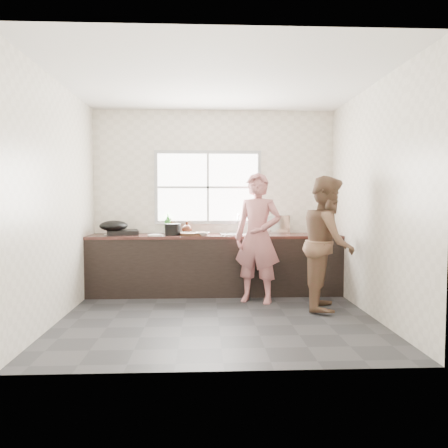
{
  "coord_description": "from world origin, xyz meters",
  "views": [
    {
      "loc": [
        -0.16,
        -5.0,
        1.37
      ],
      "look_at": [
        0.1,
        0.65,
        1.05
      ],
      "focal_mm": 35.0,
      "sensor_mm": 36.0,
      "label": 1
    }
  ],
  "objects_px": {
    "bottle_brown_tall": "(171,226)",
    "glass_jar": "(166,231)",
    "cutting_board": "(193,234)",
    "pot_lid_left": "(114,235)",
    "wok": "(114,226)",
    "pot_lid_right": "(156,233)",
    "woman": "(258,242)",
    "bowl_mince": "(202,234)",
    "burner": "(123,232)",
    "person_side": "(328,243)",
    "plate_food": "(156,235)",
    "bottle_brown_short": "(187,228)",
    "bowl_crabs": "(263,232)",
    "bottle_green": "(168,223)",
    "black_pot": "(173,229)",
    "bowl_held": "(254,233)",
    "dish_rack": "(276,224)"
  },
  "relations": [
    {
      "from": "cutting_board",
      "to": "bottle_green",
      "type": "height_order",
      "value": "bottle_green"
    },
    {
      "from": "woman",
      "to": "bottle_brown_tall",
      "type": "bearing_deg",
      "value": 171.36
    },
    {
      "from": "bottle_brown_tall",
      "to": "glass_jar",
      "type": "distance_m",
      "value": 0.1
    },
    {
      "from": "bowl_crabs",
      "to": "black_pot",
      "type": "relative_size",
      "value": 0.85
    },
    {
      "from": "plate_food",
      "to": "bottle_green",
      "type": "bearing_deg",
      "value": 70.04
    },
    {
      "from": "glass_jar",
      "to": "wok",
      "type": "height_order",
      "value": "wok"
    },
    {
      "from": "bowl_crabs",
      "to": "plate_food",
      "type": "distance_m",
      "value": 1.57
    },
    {
      "from": "pot_lid_left",
      "to": "bottle_brown_short",
      "type": "bearing_deg",
      "value": 8.59
    },
    {
      "from": "plate_food",
      "to": "glass_jar",
      "type": "distance_m",
      "value": 0.41
    },
    {
      "from": "cutting_board",
      "to": "bottle_green",
      "type": "bearing_deg",
      "value": 137.85
    },
    {
      "from": "pot_lid_right",
      "to": "bowl_crabs",
      "type": "bearing_deg",
      "value": -4.96
    },
    {
      "from": "black_pot",
      "to": "person_side",
      "type": "bearing_deg",
      "value": -23.7
    },
    {
      "from": "plate_food",
      "to": "glass_jar",
      "type": "bearing_deg",
      "value": 74.82
    },
    {
      "from": "person_side",
      "to": "burner",
      "type": "relative_size",
      "value": 3.78
    },
    {
      "from": "bowl_mince",
      "to": "black_pot",
      "type": "bearing_deg",
      "value": 162.31
    },
    {
      "from": "bottle_green",
      "to": "bottle_brown_short",
      "type": "distance_m",
      "value": 0.31
    },
    {
      "from": "bottle_brown_tall",
      "to": "wok",
      "type": "distance_m",
      "value": 0.84
    },
    {
      "from": "bowl_mince",
      "to": "pot_lid_right",
      "type": "bearing_deg",
      "value": 147.59
    },
    {
      "from": "bowl_mince",
      "to": "burner",
      "type": "bearing_deg",
      "value": 167.14
    },
    {
      "from": "woman",
      "to": "bowl_held",
      "type": "height_order",
      "value": "woman"
    },
    {
      "from": "person_side",
      "to": "plate_food",
      "type": "xyz_separation_m",
      "value": [
        -2.22,
        0.79,
        0.04
      ]
    },
    {
      "from": "bottle_brown_tall",
      "to": "glass_jar",
      "type": "bearing_deg",
      "value": 180.0
    },
    {
      "from": "bowl_crabs",
      "to": "pot_lid_right",
      "type": "relative_size",
      "value": 0.77
    },
    {
      "from": "bowl_mince",
      "to": "bowl_held",
      "type": "xyz_separation_m",
      "value": [
        0.72,
        0.0,
        0.01
      ]
    },
    {
      "from": "bowl_mince",
      "to": "wok",
      "type": "bearing_deg",
      "value": 173.07
    },
    {
      "from": "bottle_brown_short",
      "to": "wok",
      "type": "bearing_deg",
      "value": -170.18
    },
    {
      "from": "pot_lid_right",
      "to": "bottle_green",
      "type": "bearing_deg",
      "value": 0.0
    },
    {
      "from": "bottle_brown_tall",
      "to": "cutting_board",
      "type": "bearing_deg",
      "value": -45.61
    },
    {
      "from": "cutting_board",
      "to": "bottle_brown_tall",
      "type": "distance_m",
      "value": 0.5
    },
    {
      "from": "plate_food",
      "to": "pot_lid_right",
      "type": "xyz_separation_m",
      "value": [
        -0.04,
        0.39,
        -0.0
      ]
    },
    {
      "from": "black_pot",
      "to": "bowl_mince",
      "type": "bearing_deg",
      "value": -17.69
    },
    {
      "from": "pot_lid_right",
      "to": "glass_jar",
      "type": "bearing_deg",
      "value": 0.0
    },
    {
      "from": "bottle_green",
      "to": "bowl_held",
      "type": "bearing_deg",
      "value": -19.58
    },
    {
      "from": "person_side",
      "to": "plate_food",
      "type": "distance_m",
      "value": 2.36
    },
    {
      "from": "bottle_brown_short",
      "to": "pot_lid_right",
      "type": "height_order",
      "value": "bottle_brown_short"
    },
    {
      "from": "black_pot",
      "to": "bottle_green",
      "type": "relative_size",
      "value": 0.76
    },
    {
      "from": "bowl_held",
      "to": "burner",
      "type": "bearing_deg",
      "value": 172.01
    },
    {
      "from": "cutting_board",
      "to": "person_side",
      "type": "bearing_deg",
      "value": -26.06
    },
    {
      "from": "pot_lid_right",
      "to": "bowl_held",
      "type": "bearing_deg",
      "value": -17.26
    },
    {
      "from": "cutting_board",
      "to": "pot_lid_left",
      "type": "relative_size",
      "value": 1.38
    },
    {
      "from": "dish_rack",
      "to": "person_side",
      "type": "bearing_deg",
      "value": -68.23
    },
    {
      "from": "woman",
      "to": "person_side",
      "type": "xyz_separation_m",
      "value": [
        0.83,
        -0.4,
        0.03
      ]
    },
    {
      "from": "glass_jar",
      "to": "pot_lid_right",
      "type": "xyz_separation_m",
      "value": [
        -0.14,
        0.0,
        -0.04
      ]
    },
    {
      "from": "woman",
      "to": "bowl_mince",
      "type": "distance_m",
      "value": 0.82
    },
    {
      "from": "bottle_brown_short",
      "to": "wok",
      "type": "height_order",
      "value": "wok"
    },
    {
      "from": "dish_rack",
      "to": "bottle_brown_short",
      "type": "bearing_deg",
      "value": -177.11
    },
    {
      "from": "bottle_brown_tall",
      "to": "wok",
      "type": "relative_size",
      "value": 0.54
    },
    {
      "from": "burner",
      "to": "pot_lid_right",
      "type": "relative_size",
      "value": 1.73
    },
    {
      "from": "cutting_board",
      "to": "bottle_green",
      "type": "xyz_separation_m",
      "value": [
        -0.39,
        0.35,
        0.13
      ]
    },
    {
      "from": "plate_food",
      "to": "burner",
      "type": "bearing_deg",
      "value": 156.68
    }
  ]
}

